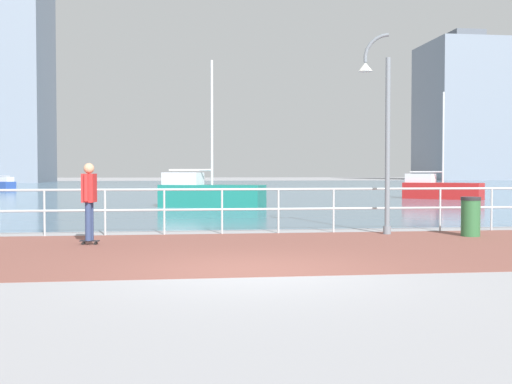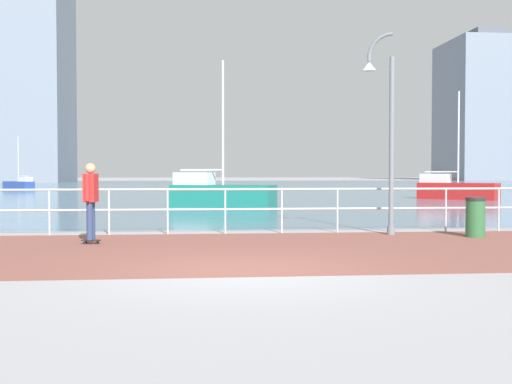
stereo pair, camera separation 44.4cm
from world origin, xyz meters
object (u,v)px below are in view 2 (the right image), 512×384
at_px(skateboarder, 91,196).
at_px(sailboat_teal, 455,189).
at_px(sailboat_navy, 219,193).
at_px(trash_bin, 475,217).
at_px(lamppost, 384,123).
at_px(sailboat_yellow, 19,184).

xyz_separation_m(skateboarder, sailboat_teal, (16.47, 20.03, -0.46)).
bearing_deg(sailboat_navy, skateboarder, -103.42).
height_order(trash_bin, sailboat_teal, sailboat_teal).
xyz_separation_m(lamppost, sailboat_teal, (9.72, 18.65, -2.13)).
relative_size(skateboarder, sailboat_teal, 0.29).
bearing_deg(sailboat_yellow, trash_bin, -62.67).
relative_size(lamppost, sailboat_teal, 0.82).
bearing_deg(sailboat_teal, sailboat_yellow, 143.37).
xyz_separation_m(lamppost, skateboarder, (-6.74, -1.38, -1.67)).
distance_m(lamppost, sailboat_yellow, 44.59).
distance_m(sailboat_yellow, sailboat_teal, 36.07).
bearing_deg(sailboat_navy, lamppost, -74.11).
bearing_deg(skateboarder, lamppost, 11.56).
xyz_separation_m(sailboat_teal, sailboat_navy, (-13.21, -6.39, 0.03)).
xyz_separation_m(sailboat_yellow, sailboat_navy, (15.74, -27.91, 0.17)).
bearing_deg(trash_bin, sailboat_navy, 112.59).
distance_m(lamppost, sailboat_navy, 12.92).
distance_m(skateboarder, sailboat_teal, 25.93).
xyz_separation_m(skateboarder, sailboat_navy, (3.25, 13.64, -0.43)).
bearing_deg(sailboat_navy, sailboat_teal, 25.80).
relative_size(skateboarder, trash_bin, 1.83).
bearing_deg(trash_bin, sailboat_yellow, 117.33).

